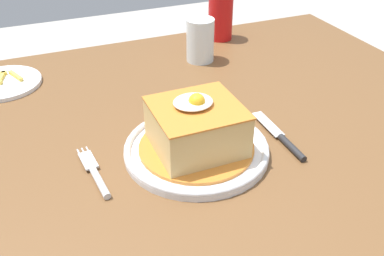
% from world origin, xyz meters
% --- Properties ---
extents(dining_table, '(1.12, 0.99, 0.76)m').
position_xyz_m(dining_table, '(0.00, 0.00, 0.65)').
color(dining_table, brown).
rests_on(dining_table, ground_plane).
extents(main_plate, '(0.25, 0.25, 0.02)m').
position_xyz_m(main_plate, '(-0.06, -0.05, 0.77)').
color(main_plate, white).
rests_on(main_plate, dining_table).
extents(sandwich_meal, '(0.20, 0.20, 0.11)m').
position_xyz_m(sandwich_meal, '(-0.06, -0.05, 0.81)').
color(sandwich_meal, orange).
rests_on(sandwich_meal, main_plate).
extents(fork, '(0.03, 0.14, 0.01)m').
position_xyz_m(fork, '(-0.24, -0.05, 0.77)').
color(fork, silver).
rests_on(fork, dining_table).
extents(knife, '(0.02, 0.17, 0.01)m').
position_xyz_m(knife, '(0.10, -0.08, 0.77)').
color(knife, '#262628').
rests_on(knife, dining_table).
extents(soda_can, '(0.07, 0.07, 0.12)m').
position_xyz_m(soda_can, '(0.21, 0.42, 0.82)').
color(soda_can, red).
rests_on(soda_can, dining_table).
extents(drinking_glass, '(0.07, 0.07, 0.10)m').
position_xyz_m(drinking_glass, '(0.10, 0.31, 0.81)').
color(drinking_glass, silver).
rests_on(drinking_glass, dining_table).
extents(side_plate_fries, '(0.17, 0.17, 0.02)m').
position_xyz_m(side_plate_fries, '(-0.36, 0.35, 0.77)').
color(side_plate_fries, white).
rests_on(side_plate_fries, dining_table).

